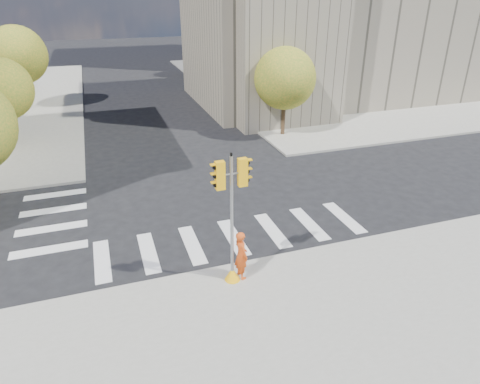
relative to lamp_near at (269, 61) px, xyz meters
name	(u,v)px	position (x,y,z in m)	size (l,w,h in m)	color
ground	(222,216)	(-8.00, -14.00, -4.58)	(160.00, 160.00, 0.00)	black
sidewalk_far_right	(327,81)	(12.00, 12.00, -4.50)	(28.00, 40.00, 0.15)	gray
civic_building	(328,17)	(7.59, 5.12, 2.68)	(26.00, 16.00, 19.39)	gray
tree_lw_mid	(1,89)	(-18.50, 0.00, -0.82)	(4.00, 4.00, 5.77)	#382616
tree_lw_far	(17,55)	(-18.50, 10.00, -0.04)	(4.80, 4.80, 6.95)	#382616
tree_re_near	(285,79)	(-0.50, -4.00, -0.53)	(4.20, 4.20, 6.16)	#382616
tree_re_mid	(231,51)	(-0.50, 8.00, -0.23)	(4.60, 4.60, 6.66)	#382616
tree_re_far	(200,42)	(-0.50, 20.00, -0.71)	(4.00, 4.00, 5.88)	#382616
lamp_near	(269,61)	(0.00, 0.00, 0.00)	(0.35, 0.18, 8.11)	black
lamp_far	(218,41)	(0.00, 14.00, 0.00)	(0.35, 0.18, 8.11)	black
traffic_signal	(232,230)	(-9.09, -18.95, -2.36)	(1.07, 0.56, 4.85)	#FFB20D
photographer	(241,255)	(-8.74, -18.87, -3.50)	(0.68, 0.45, 1.86)	#D64914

